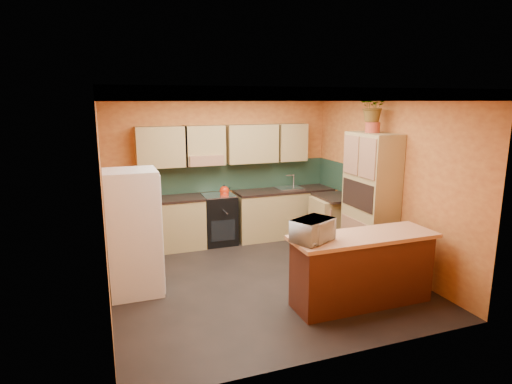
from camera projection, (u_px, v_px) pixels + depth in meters
The scene contains 15 objects.
room_shell at pixel (255, 136), 6.14m from camera, with size 4.24×4.24×2.72m.
base_cabinets_back at pixel (251, 217), 8.04m from camera, with size 3.65×0.60×0.88m, color tan.
countertop_back at pixel (251, 193), 7.94m from camera, with size 3.65×0.62×0.04m, color black.
stove at pixel (219, 219), 7.83m from camera, with size 0.58×0.58×0.91m, color black.
kettle at pixel (224, 190), 7.70m from camera, with size 0.17×0.17×0.18m, color #B3240B, non-canonical shape.
sink at pixel (289, 188), 8.19m from camera, with size 0.48×0.40×0.03m, color silver.
base_cabinets_right at pixel (336, 222), 7.69m from camera, with size 0.60×0.80×0.88m, color tan.
countertop_right at pixel (337, 197), 7.59m from camera, with size 0.62×0.80×0.04m, color black.
fridge at pixel (133, 233), 5.73m from camera, with size 0.68×0.66×1.70m, color white.
pantry at pixel (370, 200), 6.72m from camera, with size 0.48×0.90×2.10m, color tan.
fern_pot at pixel (373, 127), 6.52m from camera, with size 0.22×0.22×0.16m, color #A83E28.
fern at pixel (374, 106), 6.46m from camera, with size 0.44×0.38×0.49m, color tan.
breakfast_bar at pixel (362, 271), 5.48m from camera, with size 1.80×0.55×0.88m, color #512512.
bar_top at pixel (364, 237), 5.38m from camera, with size 1.90×0.65×0.05m, color tan.
microwave at pixel (313, 230), 5.10m from camera, with size 0.50×0.34×0.28m, color white.
Camera 1 is at (-2.08, -5.52, 2.59)m, focal length 30.00 mm.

